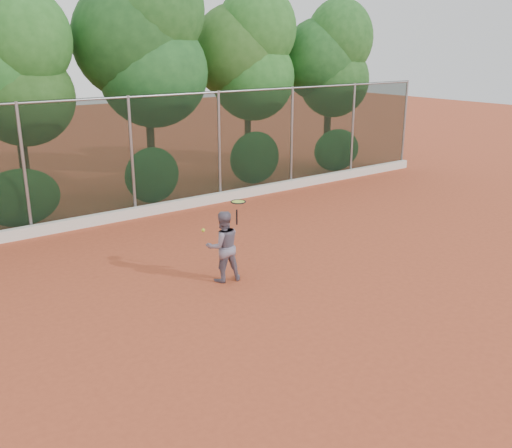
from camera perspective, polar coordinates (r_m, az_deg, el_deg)
ground at (r=11.67m, az=2.95°, el=-7.05°), size 80.00×80.00×0.00m
concrete_curb at (r=17.11m, az=-11.70°, el=1.18°), size 24.00×0.20×0.30m
tennis_player at (r=12.08m, az=-3.31°, el=-2.24°), size 0.87×0.74×1.54m
chainlink_fence at (r=16.88m, az=-12.32°, el=6.89°), size 24.09×0.09×3.50m
foliage_backdrop at (r=18.25m, az=-17.17°, el=15.35°), size 23.70×3.63×7.55m
tennis_racket at (r=11.95m, az=-1.80°, el=2.06°), size 0.37×0.37×0.53m
tennis_ball_in_flight at (r=11.15m, az=-5.29°, el=-0.62°), size 0.07×0.07×0.07m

